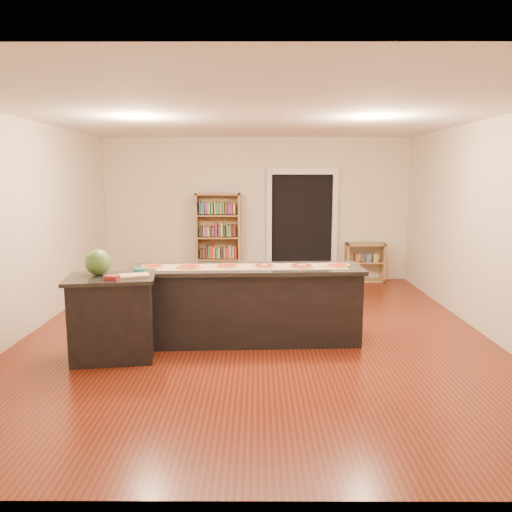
{
  "coord_description": "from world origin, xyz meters",
  "views": [
    {
      "loc": [
        0.02,
        -6.41,
        2.07
      ],
      "look_at": [
        0.0,
        0.2,
        1.0
      ],
      "focal_mm": 35.0,
      "sensor_mm": 36.0,
      "label": 1
    }
  ],
  "objects_px": {
    "kitchen_island": "(246,304)",
    "bookshelf": "(218,238)",
    "waste_bin": "(244,274)",
    "side_counter": "(113,317)",
    "watermelon": "(98,262)",
    "low_shelf": "(365,262)"
  },
  "relations": [
    {
      "from": "bookshelf",
      "to": "low_shelf",
      "type": "xyz_separation_m",
      "value": [
        2.89,
        -0.01,
        -0.49
      ]
    },
    {
      "from": "side_counter",
      "to": "waste_bin",
      "type": "height_order",
      "value": "side_counter"
    },
    {
      "from": "low_shelf",
      "to": "waste_bin",
      "type": "relative_size",
      "value": 2.12
    },
    {
      "from": "low_shelf",
      "to": "side_counter",
      "type": "bearing_deg",
      "value": -131.64
    },
    {
      "from": "side_counter",
      "to": "bookshelf",
      "type": "relative_size",
      "value": 0.56
    },
    {
      "from": "bookshelf",
      "to": "waste_bin",
      "type": "height_order",
      "value": "bookshelf"
    },
    {
      "from": "side_counter",
      "to": "waste_bin",
      "type": "xyz_separation_m",
      "value": [
        1.38,
        4.04,
        -0.3
      ]
    },
    {
      "from": "kitchen_island",
      "to": "watermelon",
      "type": "relative_size",
      "value": 9.84
    },
    {
      "from": "bookshelf",
      "to": "watermelon",
      "type": "relative_size",
      "value": 5.92
    },
    {
      "from": "kitchen_island",
      "to": "bookshelf",
      "type": "xyz_separation_m",
      "value": [
        -0.62,
        3.64,
        0.39
      ]
    },
    {
      "from": "low_shelf",
      "to": "bookshelf",
      "type": "bearing_deg",
      "value": 179.83
    },
    {
      "from": "kitchen_island",
      "to": "waste_bin",
      "type": "distance_m",
      "value": 3.45
    },
    {
      "from": "side_counter",
      "to": "watermelon",
      "type": "bearing_deg",
      "value": 143.84
    },
    {
      "from": "bookshelf",
      "to": "watermelon",
      "type": "height_order",
      "value": "bookshelf"
    },
    {
      "from": "kitchen_island",
      "to": "bookshelf",
      "type": "relative_size",
      "value": 1.66
    },
    {
      "from": "side_counter",
      "to": "bookshelf",
      "type": "height_order",
      "value": "bookshelf"
    },
    {
      "from": "bookshelf",
      "to": "waste_bin",
      "type": "relative_size",
      "value": 4.84
    },
    {
      "from": "side_counter",
      "to": "kitchen_island",
      "type": "bearing_deg",
      "value": 12.71
    },
    {
      "from": "side_counter",
      "to": "watermelon",
      "type": "relative_size",
      "value": 3.29
    },
    {
      "from": "kitchen_island",
      "to": "waste_bin",
      "type": "relative_size",
      "value": 8.04
    },
    {
      "from": "bookshelf",
      "to": "low_shelf",
      "type": "relative_size",
      "value": 2.29
    },
    {
      "from": "waste_bin",
      "to": "kitchen_island",
      "type": "bearing_deg",
      "value": -88.12
    }
  ]
}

